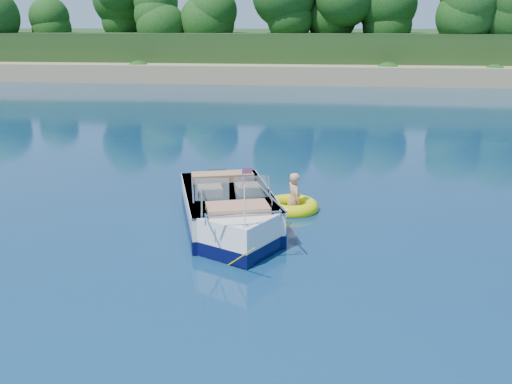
{
  "coord_description": "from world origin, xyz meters",
  "views": [
    {
      "loc": [
        2.7,
        -12.5,
        4.79
      ],
      "look_at": [
        1.02,
        0.74,
        0.85
      ],
      "focal_mm": 40.0,
      "sensor_mm": 36.0,
      "label": 1
    }
  ],
  "objects": [
    {
      "name": "ground",
      "position": [
        0.0,
        0.0,
        0.0
      ],
      "size": [
        160.0,
        160.0,
        0.0
      ],
      "primitive_type": "plane",
      "color": "#091E42",
      "rests_on": "ground"
    },
    {
      "name": "shoreline",
      "position": [
        0.0,
        63.77,
        0.98
      ],
      "size": [
        170.0,
        59.0,
        6.0
      ],
      "color": "#917654",
      "rests_on": "ground"
    },
    {
      "name": "treeline",
      "position": [
        0.04,
        41.01,
        5.55
      ],
      "size": [
        150.0,
        7.12,
        8.19
      ],
      "color": "black",
      "rests_on": "ground"
    },
    {
      "name": "boy",
      "position": [
        1.86,
        2.08,
        0.0
      ],
      "size": [
        0.71,
        0.9,
        1.62
      ],
      "primitive_type": "imported",
      "rotation": [
        0.0,
        -0.17,
        2.06
      ],
      "color": "tan",
      "rests_on": "ground"
    },
    {
      "name": "motorboat",
      "position": [
        0.43,
        0.38,
        0.38
      ],
      "size": [
        3.16,
        5.65,
        1.94
      ],
      "rotation": [
        0.0,
        0.0,
        0.31
      ],
      "color": "white",
      "rests_on": "ground"
    },
    {
      "name": "tow_tube",
      "position": [
        1.82,
        2.02,
        0.1
      ],
      "size": [
        1.58,
        1.58,
        0.38
      ],
      "rotation": [
        0.0,
        0.0,
        0.1
      ],
      "color": "#EAE907",
      "rests_on": "ground"
    }
  ]
}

